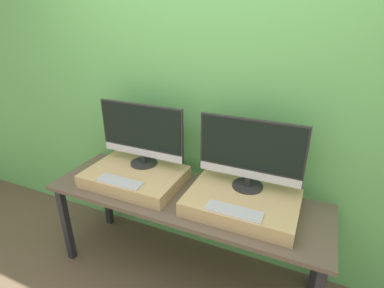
{
  "coord_description": "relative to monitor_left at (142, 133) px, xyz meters",
  "views": [
    {
      "loc": [
        0.77,
        -1.28,
        1.87
      ],
      "look_at": [
        0.0,
        0.44,
        1.04
      ],
      "focal_mm": 28.0,
      "sensor_mm": 36.0,
      "label": 1
    }
  ],
  "objects": [
    {
      "name": "wooden_riser_right",
      "position": [
        0.82,
        -0.13,
        -0.3
      ],
      "size": [
        0.7,
        0.48,
        0.1
      ],
      "color": "tan",
      "rests_on": "workbench"
    },
    {
      "name": "monitor_left",
      "position": [
        0.0,
        0.0,
        0.0
      ],
      "size": [
        0.68,
        0.21,
        0.48
      ],
      "color": "#282828",
      "rests_on": "wooden_riser_left"
    },
    {
      "name": "wooden_riser_left",
      "position": [
        0.0,
        -0.13,
        -0.3
      ],
      "size": [
        0.7,
        0.48,
        0.1
      ],
      "color": "tan",
      "rests_on": "workbench"
    },
    {
      "name": "monitor_right",
      "position": [
        0.82,
        0.0,
        0.0
      ],
      "size": [
        0.68,
        0.21,
        0.48
      ],
      "color": "#282828",
      "rests_on": "wooden_riser_right"
    },
    {
      "name": "keyboard_left",
      "position": [
        0.0,
        -0.31,
        -0.25
      ],
      "size": [
        0.33,
        0.1,
        0.01
      ],
      "color": "silver",
      "rests_on": "wooden_riser_left"
    },
    {
      "name": "keyboard_right",
      "position": [
        0.82,
        -0.31,
        -0.25
      ],
      "size": [
        0.33,
        0.1,
        0.01
      ],
      "color": "silver",
      "rests_on": "wooden_riser_right"
    },
    {
      "name": "workbench",
      "position": [
        0.41,
        -0.14,
        -0.42
      ],
      "size": [
        1.96,
        0.61,
        0.71
      ],
      "color": "brown",
      "rests_on": "ground_plane"
    },
    {
      "name": "wall_back",
      "position": [
        0.41,
        0.24,
        0.24
      ],
      "size": [
        8.0,
        0.04,
        2.6
      ],
      "color": "#66B75B",
      "rests_on": "ground_plane"
    }
  ]
}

